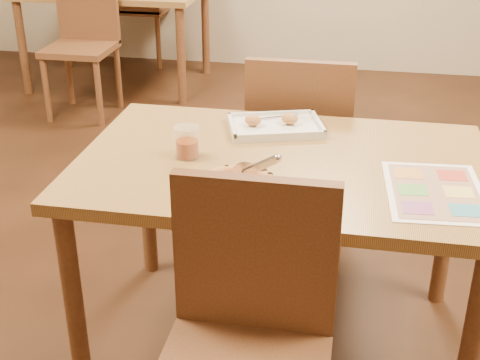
% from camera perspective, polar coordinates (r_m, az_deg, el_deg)
% --- Properties ---
extents(dining_table, '(1.30, 0.85, 0.72)m').
position_cam_1_polar(dining_table, '(2.16, 3.53, -0.34)').
color(dining_table, olive).
rests_on(dining_table, ground).
extents(chair_near, '(0.42, 0.42, 0.47)m').
position_cam_1_polar(chair_near, '(1.69, 0.74, -11.38)').
color(chair_near, brown).
rests_on(chair_near, ground).
extents(chair_far, '(0.42, 0.42, 0.47)m').
position_cam_1_polar(chair_far, '(2.74, 5.14, 3.88)').
color(chair_far, brown).
rests_on(chair_far, ground).
extents(bg_table, '(1.30, 0.85, 0.72)m').
position_cam_1_polar(bg_table, '(5.16, -10.62, 14.89)').
color(bg_table, olive).
rests_on(bg_table, ground).
extents(bg_chair_near, '(0.42, 0.42, 0.47)m').
position_cam_1_polar(bg_chair_near, '(4.63, -13.19, 12.53)').
color(bg_chair_near, brown).
rests_on(bg_chair_near, ground).
extents(plate, '(0.28, 0.28, 0.01)m').
position_cam_1_polar(plate, '(1.90, 0.00, -1.17)').
color(plate, silver).
rests_on(plate, dining_table).
extents(pizza, '(0.24, 0.24, 0.04)m').
position_cam_1_polar(pizza, '(1.89, -0.27, -0.60)').
color(pizza, '#D58749').
rests_on(pizza, plate).
extents(pizza_cutter, '(0.13, 0.06, 0.08)m').
position_cam_1_polar(pizza_cutter, '(1.89, 1.35, 1.05)').
color(pizza_cutter, silver).
rests_on(pizza_cutter, pizza).
extents(appetizer_tray, '(0.37, 0.30, 0.06)m').
position_cam_1_polar(appetizer_tray, '(2.36, 2.99, 4.61)').
color(appetizer_tray, silver).
rests_on(appetizer_tray, dining_table).
extents(glass_tumbler, '(0.08, 0.08, 0.10)m').
position_cam_1_polar(glass_tumbler, '(2.14, -4.54, 3.11)').
color(glass_tumbler, maroon).
rests_on(glass_tumbler, dining_table).
extents(menu, '(0.30, 0.41, 0.00)m').
position_cam_1_polar(menu, '(2.00, 16.33, -0.95)').
color(menu, white).
rests_on(menu, dining_table).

